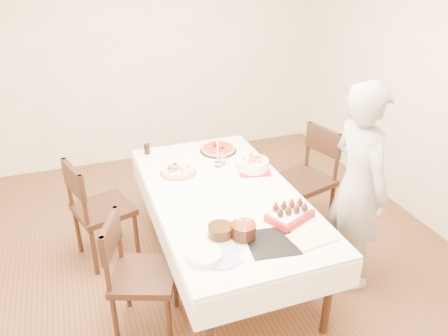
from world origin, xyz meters
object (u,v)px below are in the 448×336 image
object	(u,v)px
chair_right_savory	(304,181)
chair_left_savory	(103,209)
pizza_pepperoni	(218,149)
layer_cake	(220,231)
person	(358,187)
strawberry_box	(290,214)
cola_glass	(147,149)
pizza_white	(178,172)
chair_left_dessert	(144,276)
dining_table	(224,231)
pasta_bowl	(253,164)
birthday_cake	(243,226)
taper_candle	(218,154)

from	to	relation	value
chair_right_savory	chair_left_savory	bearing A→B (deg)	160.11
chair_right_savory	pizza_pepperoni	size ratio (longest dim) A/B	2.87
layer_cake	person	bearing A→B (deg)	5.40
strawberry_box	cola_glass	bearing A→B (deg)	117.60
chair_left_savory	pizza_white	bearing A→B (deg)	157.46
chair_right_savory	chair_left_dessert	bearing A→B (deg)	-170.16
pizza_white	strawberry_box	xyz separation A→B (m)	(0.59, -0.96, 0.02)
chair_left_savory	pizza_pepperoni	size ratio (longest dim) A/B	2.77
dining_table	layer_cake	world-z (taller)	layer_cake
pasta_bowl	birthday_cake	bearing A→B (deg)	-116.86
dining_table	cola_glass	world-z (taller)	cola_glass
chair_left_dessert	person	size ratio (longest dim) A/B	0.55
birthday_cake	pasta_bowl	bearing A→B (deg)	63.14
taper_candle	strawberry_box	world-z (taller)	taper_candle
pasta_bowl	strawberry_box	distance (m)	0.82
taper_candle	birthday_cake	distance (m)	1.10
dining_table	birthday_cake	distance (m)	0.78
cola_glass	birthday_cake	size ratio (longest dim) A/B	0.59
taper_candle	birthday_cake	bearing A→B (deg)	-99.92
pasta_bowl	pizza_pepperoni	bearing A→B (deg)	109.00
chair_left_savory	cola_glass	world-z (taller)	chair_left_savory
chair_left_savory	layer_cake	xyz separation A→B (m)	(0.71, -1.07, 0.31)
chair_left_savory	pizza_white	world-z (taller)	chair_left_savory
chair_left_dessert	pizza_white	bearing A→B (deg)	-98.32
person	pasta_bowl	bearing A→B (deg)	37.28
pasta_bowl	dining_table	bearing A→B (deg)	-142.04
chair_left_savory	strawberry_box	distance (m)	1.65
pasta_bowl	taper_candle	bearing A→B (deg)	148.92
pasta_bowl	strawberry_box	xyz separation A→B (m)	(-0.06, -0.82, -0.01)
dining_table	cola_glass	size ratio (longest dim) A/B	21.23
strawberry_box	person	bearing A→B (deg)	6.66
dining_table	pizza_pepperoni	size ratio (longest dim) A/B	6.07
pizza_white	pizza_pepperoni	xyz separation A→B (m)	(0.48, 0.33, 0.00)
chair_left_dessert	person	xyz separation A→B (m)	(1.71, -0.01, 0.39)
cola_glass	strawberry_box	bearing A→B (deg)	-62.40
chair_right_savory	cola_glass	xyz separation A→B (m)	(-1.39, 0.60, 0.29)
chair_left_dessert	pasta_bowl	size ratio (longest dim) A/B	3.37
chair_left_savory	pizza_pepperoni	distance (m)	1.21
strawberry_box	pizza_white	bearing A→B (deg)	121.49
layer_cake	strawberry_box	distance (m)	0.55
chair_left_savory	taper_candle	xyz separation A→B (m)	(1.04, -0.05, 0.39)
chair_left_savory	strawberry_box	world-z (taller)	chair_left_savory
chair_right_savory	taper_candle	xyz separation A→B (m)	(-0.84, 0.11, 0.37)
chair_left_dessert	layer_cake	size ratio (longest dim) A/B	4.26
taper_candle	pasta_bowl	bearing A→B (deg)	-31.08
pizza_white	pasta_bowl	bearing A→B (deg)	-12.78
chair_right_savory	pizza_pepperoni	bearing A→B (deg)	135.03
pasta_bowl	chair_left_dessert	bearing A→B (deg)	-147.12
pizza_white	dining_table	bearing A→B (deg)	-59.08
cola_glass	pasta_bowl	bearing A→B (deg)	-38.25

